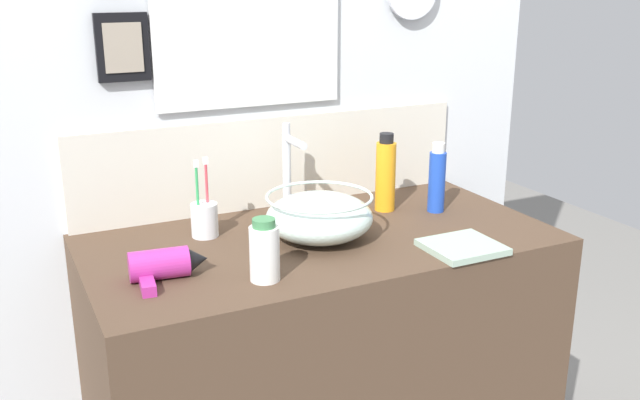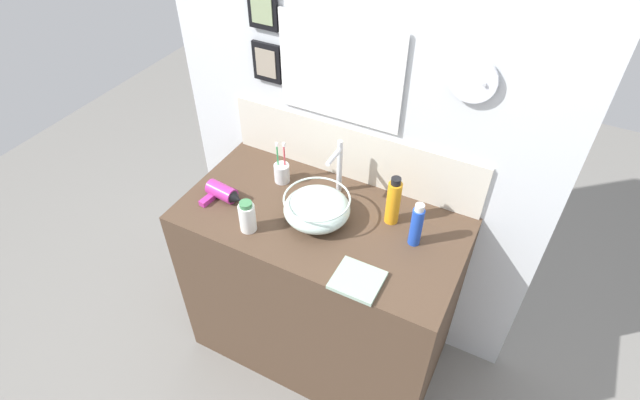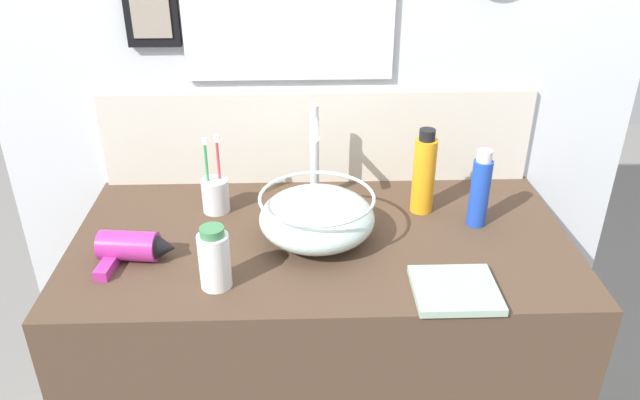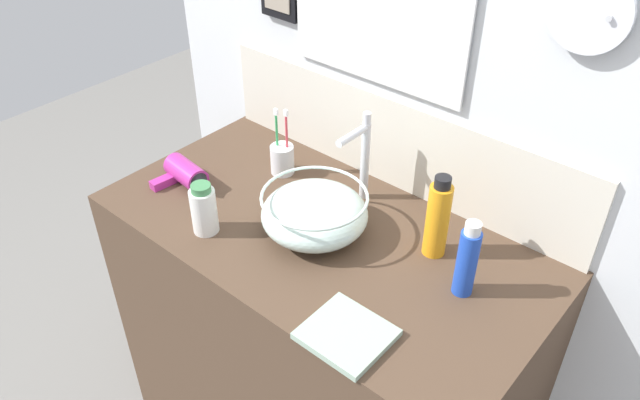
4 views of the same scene
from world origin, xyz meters
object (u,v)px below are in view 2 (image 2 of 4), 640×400
(glass_bowl_sink, at_px, (317,208))
(hand_towel, at_px, (357,280))
(spray_bottle, at_px, (247,217))
(hair_drier, at_px, (223,193))
(soap_dispenser, at_px, (416,225))
(shampoo_bottle, at_px, (393,201))
(toothbrush_cup, at_px, (282,172))
(faucet, at_px, (338,165))

(glass_bowl_sink, bearing_deg, hand_towel, -37.96)
(spray_bottle, bearing_deg, glass_bowl_sink, 38.92)
(hair_drier, height_order, soap_dispenser, soap_dispenser)
(hair_drier, bearing_deg, shampoo_bottle, 16.87)
(glass_bowl_sink, height_order, toothbrush_cup, toothbrush_cup)
(hair_drier, xyz_separation_m, soap_dispenser, (0.81, 0.13, 0.06))
(hand_towel, bearing_deg, toothbrush_cup, 145.46)
(faucet, relative_size, soap_dispenser, 1.32)
(faucet, height_order, hand_towel, faucet)
(toothbrush_cup, distance_m, soap_dispenser, 0.66)
(faucet, relative_size, hand_towel, 1.50)
(shampoo_bottle, bearing_deg, hair_drier, -163.13)
(faucet, xyz_separation_m, soap_dispenser, (0.40, -0.13, -0.06))
(spray_bottle, bearing_deg, toothbrush_cup, 96.39)
(faucet, distance_m, shampoo_bottle, 0.28)
(shampoo_bottle, relative_size, hand_towel, 1.27)
(hair_drier, height_order, hand_towel, hair_drier)
(glass_bowl_sink, bearing_deg, faucet, 90.00)
(toothbrush_cup, distance_m, shampoo_bottle, 0.53)
(glass_bowl_sink, distance_m, hair_drier, 0.42)
(toothbrush_cup, bearing_deg, glass_bowl_sink, -30.38)
(glass_bowl_sink, distance_m, soap_dispenser, 0.40)
(soap_dispenser, bearing_deg, shampoo_bottle, 149.09)
(shampoo_bottle, xyz_separation_m, soap_dispenser, (0.12, -0.07, -0.01))
(toothbrush_cup, relative_size, soap_dispenser, 1.03)
(faucet, relative_size, toothbrush_cup, 1.28)
(faucet, height_order, hair_drier, faucet)
(glass_bowl_sink, relative_size, toothbrush_cup, 1.32)
(glass_bowl_sink, relative_size, hand_towel, 1.55)
(hand_towel, bearing_deg, faucet, 124.45)
(hair_drier, bearing_deg, soap_dispenser, 9.38)
(faucet, relative_size, shampoo_bottle, 1.18)
(glass_bowl_sink, distance_m, faucet, 0.21)
(faucet, bearing_deg, shampoo_bottle, -11.75)
(shampoo_bottle, bearing_deg, spray_bottle, -147.69)
(faucet, bearing_deg, hair_drier, -147.34)
(toothbrush_cup, bearing_deg, soap_dispenser, -7.79)
(soap_dispenser, bearing_deg, toothbrush_cup, 172.21)
(spray_bottle, bearing_deg, faucet, 59.29)
(shampoo_bottle, bearing_deg, soap_dispenser, -30.91)
(toothbrush_cup, xyz_separation_m, hand_towel, (0.54, -0.37, -0.04))
(hair_drier, bearing_deg, hand_towel, -11.91)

